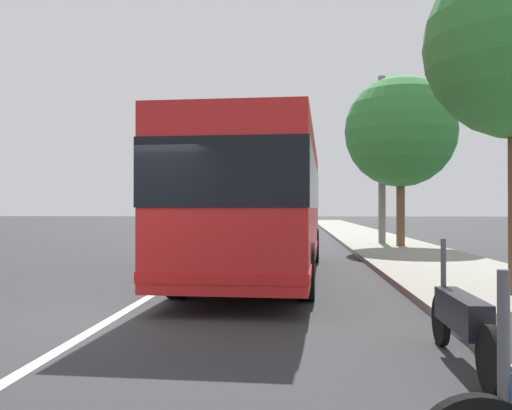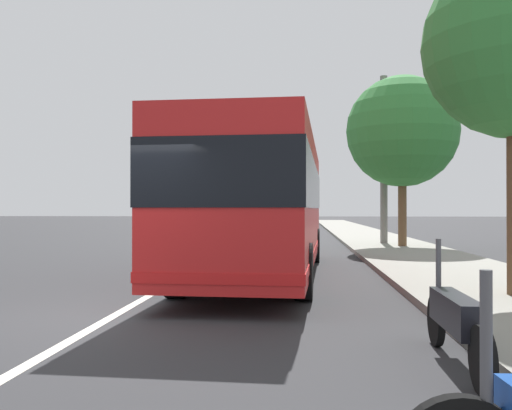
# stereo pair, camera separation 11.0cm
# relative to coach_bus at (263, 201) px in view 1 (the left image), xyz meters

# --- Properties ---
(ground_plane) EXTENTS (220.00, 220.00, 0.00)m
(ground_plane) POSITION_rel_coach_bus_xyz_m (-5.05, 1.85, -1.78)
(ground_plane) COLOR #2D2D30
(sidewalk_curb) EXTENTS (110.00, 3.60, 0.14)m
(sidewalk_curb) POSITION_rel_coach_bus_xyz_m (4.95, -4.57, -1.71)
(sidewalk_curb) COLOR gray
(sidewalk_curb) RESTS_ON ground
(lane_divider_line) EXTENTS (110.00, 0.16, 0.01)m
(lane_divider_line) POSITION_rel_coach_bus_xyz_m (4.95, 1.85, -1.78)
(lane_divider_line) COLOR silver
(lane_divider_line) RESTS_ON ground
(coach_bus) EXTENTS (11.02, 3.04, 3.14)m
(coach_bus) POSITION_rel_coach_bus_xyz_m (0.00, 0.00, 0.00)
(coach_bus) COLOR red
(coach_bus) RESTS_ON ground
(motorcycle_mid_row) EXTENTS (2.30, 0.25, 1.25)m
(motorcycle_mid_row) POSITION_rel_coach_bus_xyz_m (-7.40, -2.47, -1.31)
(motorcycle_mid_row) COLOR black
(motorcycle_mid_row) RESTS_ON ground
(car_ahead_same_lane) EXTENTS (4.13, 2.14, 1.49)m
(car_ahead_same_lane) POSITION_rel_coach_bus_xyz_m (20.47, 4.19, -1.07)
(car_ahead_same_lane) COLOR gold
(car_ahead_same_lane) RESTS_ON ground
(car_far_distant) EXTENTS (4.58, 1.79, 1.58)m
(car_far_distant) POSITION_rel_coach_bus_xyz_m (39.90, -0.06, -1.03)
(car_far_distant) COLOR gray
(car_far_distant) RESTS_ON ground
(roadside_tree_mid_block) EXTENTS (4.35, 4.35, 6.80)m
(roadside_tree_mid_block) POSITION_rel_coach_bus_xyz_m (8.90, -4.85, 2.83)
(roadside_tree_mid_block) COLOR brown
(roadside_tree_mid_block) RESTS_ON ground
(utility_pole) EXTENTS (0.30, 0.30, 7.25)m
(utility_pole) POSITION_rel_coach_bus_xyz_m (10.78, -4.42, 1.85)
(utility_pole) COLOR slate
(utility_pole) RESTS_ON ground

